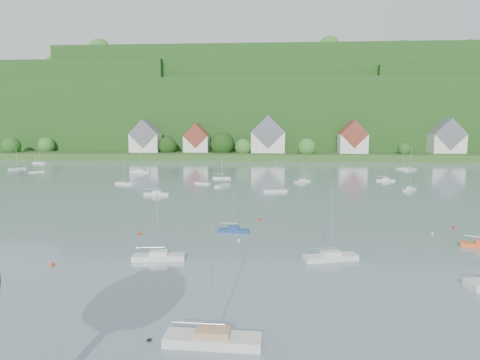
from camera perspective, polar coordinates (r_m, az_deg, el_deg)
The scene contains 19 objects.
far_shore_strip at distance 219.95m, azimuth 2.44°, elevation 3.53°, with size 600.00×60.00×3.00m, color #274B1C.
forested_ridge at distance 288.08m, azimuth 2.86°, elevation 8.69°, with size 620.00×181.22×69.89m.
village_building_0 at distance 215.03m, azimuth -12.52°, elevation 5.41°, with size 14.00×10.40×16.00m.
village_building_1 at distance 211.44m, azimuth -5.81°, elevation 5.31°, with size 12.00×9.36×14.00m.
village_building_2 at distance 207.49m, azimuth 3.76°, elevation 5.71°, with size 16.00×11.44×18.00m.
village_building_3 at distance 209.38m, azimuth 14.82°, elevation 5.27°, with size 13.00×10.40×15.50m.
village_building_4 at distance 226.12m, azimuth 25.93°, elevation 4.95°, with size 15.00×10.40×16.50m.
near_sailboat_0 at distance 53.43m, azimuth -10.83°, elevation -9.97°, with size 6.44×2.49×8.47m.
near_sailboat_1 at distance 65.45m, azimuth -0.87°, elevation -6.65°, with size 4.82×1.82×6.35m.
near_sailboat_2 at distance 33.84m, azimuth -3.67°, elevation -20.41°, with size 7.34×2.35×9.80m.
near_sailboat_3 at distance 53.40m, azimuth 12.01°, elevation -9.99°, with size 6.83×3.51×8.87m.
mooring_buoy_0 at distance 65.82m, azimuth -13.31°, elevation -7.12°, with size 0.49×0.49×0.49m, color red.
mooring_buoy_1 at distance 60.58m, azimuth -0.13°, elevation -8.18°, with size 0.40×0.40×0.40m, color silver.
mooring_buoy_2 at distance 76.03m, azimuth 26.73°, elevation -5.77°, with size 0.46×0.46×0.46m, color red.
mooring_buoy_3 at distance 73.87m, azimuth 2.60°, elevation -5.34°, with size 0.49×0.49×0.49m, color red.
mooring_buoy_4 at distance 70.55m, azimuth 24.35°, elevation -6.61°, with size 0.37×0.37×0.37m, color silver.
mooring_buoy_5 at distance 55.05m, azimuth -23.78°, elevation -10.44°, with size 0.46×0.46×0.46m, color red.
duck_pair at distance 35.47m, azimuth -10.80°, elevation -19.87°, with size 1.61×1.45×0.29m.
far_sailboat_cluster at distance 133.82m, azimuth 6.12°, elevation 0.52°, with size 202.74×79.58×8.71m.
Camera 1 is at (4.94, -19.40, 16.26)m, focal length 31.88 mm.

